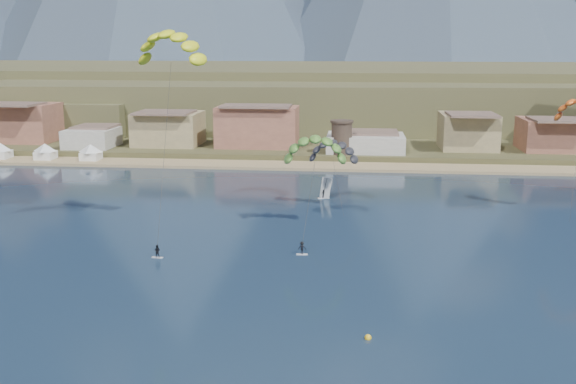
{
  "coord_description": "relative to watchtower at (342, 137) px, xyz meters",
  "views": [
    {
      "loc": [
        9.02,
        -53.19,
        28.96
      ],
      "look_at": [
        0.0,
        32.0,
        10.0
      ],
      "focal_mm": 41.32,
      "sensor_mm": 36.0,
      "label": 1
    }
  ],
  "objects": [
    {
      "name": "ground",
      "position": [
        -5.0,
        -114.0,
        -6.37
      ],
      "size": [
        2400.0,
        2400.0,
        0.0
      ],
      "primitive_type": "plane",
      "color": "#0D1C31",
      "rests_on": "ground"
    },
    {
      "name": "beach",
      "position": [
        -5.0,
        -8.0,
        -6.12
      ],
      "size": [
        2200.0,
        12.0,
        0.9
      ],
      "color": "tan",
      "rests_on": "ground"
    },
    {
      "name": "land",
      "position": [
        -5.0,
        446.0,
        -6.37
      ],
      "size": [
        2200.0,
        900.0,
        4.0
      ],
      "color": "brown",
      "rests_on": "ground"
    },
    {
      "name": "foothills",
      "position": [
        17.39,
        118.47,
        2.71
      ],
      "size": [
        940.0,
        210.0,
        18.0
      ],
      "color": "brown",
      "rests_on": "ground"
    },
    {
      "name": "town",
      "position": [
        -45.0,
        8.0,
        1.63
      ],
      "size": [
        400.0,
        24.0,
        12.0
      ],
      "color": "beige",
      "rests_on": "ground"
    },
    {
      "name": "watchtower",
      "position": [
        0.0,
        0.0,
        0.0
      ],
      "size": [
        5.82,
        5.82,
        8.6
      ],
      "color": "#47382D",
      "rests_on": "ground"
    },
    {
      "name": "beach_tents",
      "position": [
        -81.25,
        -8.0,
        -2.66
      ],
      "size": [
        43.4,
        6.4,
        5.0
      ],
      "color": "white",
      "rests_on": "ground"
    },
    {
      "name": "kitesurfer_yellow",
      "position": [
        -24.71,
        -66.3,
        23.02
      ],
      "size": [
        13.05,
        19.79,
        33.42
      ],
      "color": "silver",
      "rests_on": "ground"
    },
    {
      "name": "kitesurfer_green",
      "position": [
        -2.68,
        -63.14,
        7.06
      ],
      "size": [
        10.8,
        17.61,
        18.9
      ],
      "color": "silver",
      "rests_on": "ground"
    },
    {
      "name": "distant_kite_dark",
      "position": [
        -0.28,
        -48.82,
        4.67
      ],
      "size": [
        9.93,
        6.64,
        14.61
      ],
      "color": "#262626",
      "rests_on": "ground"
    },
    {
      "name": "windsurfer",
      "position": [
        -2.12,
        -42.03,
        -5.09
      ],
      "size": [
        2.35,
        2.59,
        4.03
      ],
      "color": "silver",
      "rests_on": "ground"
    },
    {
      "name": "buoy",
      "position": [
        5.53,
        -104.59,
        -6.25
      ],
      "size": [
        0.72,
        0.72,
        0.72
      ],
      "color": "yellow",
      "rests_on": "ground"
    }
  ]
}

